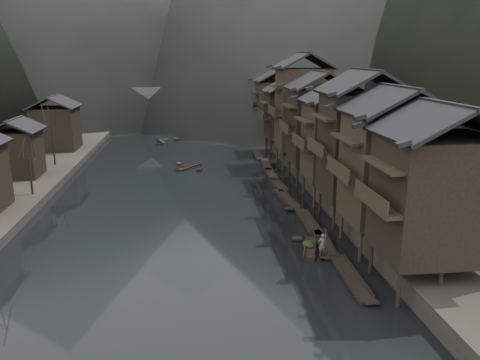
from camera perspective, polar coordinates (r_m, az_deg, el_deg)
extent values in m
plane|color=black|center=(39.71, -7.29, -8.72)|extent=(300.00, 300.00, 0.00)
cube|color=#2D2823|center=(84.91, 17.52, 4.12)|extent=(40.00, 200.00, 1.80)
cylinder|color=black|center=(32.56, 18.83, -12.49)|extent=(0.30, 0.30, 2.90)
cylinder|color=black|center=(36.51, 15.68, -9.15)|extent=(0.30, 0.30, 2.90)
cylinder|color=black|center=(33.77, 23.16, -11.90)|extent=(0.30, 0.30, 2.90)
cylinder|color=black|center=(37.58, 19.62, -8.77)|extent=(0.30, 0.30, 2.90)
cube|color=black|center=(33.96, 22.67, -1.89)|extent=(7.00, 6.00, 8.20)
cube|color=black|center=(32.36, 16.36, -2.88)|extent=(1.20, 5.70, 0.25)
cylinder|color=black|center=(38.38, 14.47, -7.85)|extent=(0.30, 0.30, 2.90)
cylinder|color=black|center=(42.58, 12.24, -5.40)|extent=(0.30, 0.30, 2.90)
cylinder|color=black|center=(39.41, 18.25, -7.53)|extent=(0.30, 0.30, 2.90)
cylinder|color=black|center=(43.50, 15.69, -5.19)|extent=(0.30, 0.30, 2.90)
cube|color=black|center=(39.93, 17.99, 1.39)|extent=(7.00, 6.00, 8.81)
cube|color=black|center=(38.58, 12.50, 0.64)|extent=(1.20, 5.70, 0.25)
cylinder|color=black|center=(44.54, 11.36, -4.43)|extent=(0.30, 0.30, 2.90)
cylinder|color=black|center=(48.89, 9.70, -2.59)|extent=(0.30, 0.30, 2.90)
cylinder|color=black|center=(45.43, 14.68, -4.25)|extent=(0.30, 0.30, 2.90)
cylinder|color=black|center=(49.70, 12.75, -2.46)|extent=(0.30, 0.30, 2.90)
cube|color=black|center=(46.15, 14.56, 4.07)|extent=(7.00, 6.00, 9.86)
cube|color=black|center=(44.99, 9.73, 3.43)|extent=(1.20, 5.70, 0.25)
cylinder|color=black|center=(50.92, 9.04, -1.85)|extent=(0.30, 0.30, 2.90)
cylinder|color=black|center=(55.38, 7.76, -0.43)|extent=(0.30, 0.30, 2.90)
cylinder|color=black|center=(51.69, 11.98, -1.74)|extent=(0.30, 0.30, 2.90)
cylinder|color=black|center=(56.09, 10.49, -0.34)|extent=(0.30, 0.30, 2.90)
cube|color=black|center=(52.78, 11.87, 4.72)|extent=(7.00, 6.00, 8.33)
cube|color=black|center=(51.76, 7.61, 4.24)|extent=(1.20, 5.70, 0.25)
cylinder|color=black|center=(58.38, 7.01, 0.40)|extent=(0.30, 0.30, 2.90)
cylinder|color=black|center=(62.92, 6.03, 1.50)|extent=(0.30, 0.30, 2.90)
cylinder|color=black|center=(59.06, 9.61, 0.47)|extent=(0.30, 0.30, 2.90)
cylinder|color=black|center=(63.55, 8.46, 1.55)|extent=(0.30, 0.30, 2.90)
cube|color=black|center=(60.26, 9.57, 6.50)|extent=(7.00, 6.00, 9.22)
cube|color=black|center=(59.38, 5.81, 6.06)|extent=(1.20, 5.70, 0.25)
cylinder|color=black|center=(66.92, 5.28, 2.33)|extent=(0.30, 0.30, 2.90)
cylinder|color=black|center=(71.53, 4.53, 3.17)|extent=(0.30, 0.30, 2.90)
cylinder|color=black|center=(67.52, 7.57, 2.38)|extent=(0.30, 0.30, 2.90)
cylinder|color=black|center=(72.08, 6.68, 3.21)|extent=(0.30, 0.30, 2.90)
cube|color=black|center=(68.75, 7.59, 8.55)|extent=(7.00, 6.00, 11.47)
cube|color=black|center=(67.99, 4.26, 8.08)|extent=(1.20, 5.70, 0.25)
cylinder|color=black|center=(76.54, 3.81, 3.97)|extent=(0.30, 0.30, 2.90)
cylinder|color=black|center=(81.19, 3.23, 4.61)|extent=(0.30, 0.30, 2.90)
cylinder|color=black|center=(77.06, 5.83, 4.00)|extent=(0.30, 0.30, 2.90)
cylinder|color=black|center=(81.68, 5.14, 4.64)|extent=(0.30, 0.30, 2.90)
cube|color=black|center=(78.67, 5.82, 7.92)|extent=(7.00, 6.00, 7.44)
cube|color=black|center=(77.99, 2.91, 7.65)|extent=(1.20, 5.70, 0.25)
cylinder|color=black|center=(88.19, 2.47, 5.45)|extent=(0.30, 0.30, 2.90)
cylinder|color=black|center=(92.88, 2.02, 5.94)|extent=(0.30, 0.30, 2.90)
cylinder|color=black|center=(88.64, 4.23, 5.47)|extent=(0.30, 0.30, 2.90)
cylinder|color=black|center=(93.31, 3.71, 5.96)|extent=(0.30, 0.30, 2.90)
cube|color=black|center=(90.32, 4.25, 9.19)|extent=(7.00, 6.00, 8.45)
cube|color=black|center=(89.73, 1.70, 8.91)|extent=(1.20, 5.70, 0.25)
cube|color=black|center=(65.19, -25.43, 3.11)|extent=(5.00, 5.00, 5.80)
cube|color=black|center=(82.07, -21.49, 6.05)|extent=(6.50, 6.50, 6.80)
cylinder|color=black|center=(56.40, -24.69, 0.62)|extent=(0.24, 0.24, 4.06)
cylinder|color=black|center=(70.25, -21.05, 4.18)|extent=(0.24, 0.24, 5.45)
cube|color=black|center=(35.87, 13.30, -11.46)|extent=(1.33, 7.53, 0.30)
cube|color=black|center=(35.80, 13.31, -11.20)|extent=(1.38, 7.39, 0.10)
cube|color=black|center=(38.86, 11.40, -8.99)|extent=(0.96, 0.95, 0.36)
cube|color=black|center=(32.88, 15.60, -13.93)|extent=(0.96, 0.95, 0.36)
cube|color=black|center=(41.34, 10.16, -7.63)|extent=(1.68, 6.10, 0.30)
cube|color=black|center=(41.28, 10.17, -7.40)|extent=(1.72, 5.98, 0.10)
cube|color=black|center=(43.79, 8.77, -6.06)|extent=(1.00, 0.83, 0.33)
cube|color=black|center=(38.85, 11.75, -9.01)|extent=(1.00, 0.83, 0.33)
cube|color=black|center=(45.91, 8.39, -5.23)|extent=(1.21, 7.14, 0.30)
cube|color=black|center=(45.85, 8.40, -5.01)|extent=(1.27, 6.99, 0.10)
cube|color=black|center=(48.97, 7.35, -3.71)|extent=(0.95, 0.89, 0.35)
cube|color=black|center=(42.80, 9.61, -6.60)|extent=(0.95, 0.89, 0.35)
cube|color=black|center=(53.03, 5.64, -2.35)|extent=(1.77, 7.53, 0.30)
cube|color=black|center=(52.98, 5.64, -2.16)|extent=(1.81, 7.38, 0.10)
cube|color=black|center=(56.40, 5.23, -1.13)|extent=(1.01, 0.99, 0.36)
cube|color=black|center=(49.61, 6.11, -3.42)|extent=(1.01, 0.99, 0.36)
cube|color=black|center=(58.46, 4.67, -0.68)|extent=(1.43, 5.93, 0.30)
cube|color=black|center=(58.41, 4.68, -0.51)|extent=(1.48, 5.82, 0.10)
cube|color=black|center=(61.12, 4.33, 0.16)|extent=(0.97, 0.78, 0.32)
cube|color=black|center=(55.73, 5.05, -1.32)|extent=(0.97, 0.78, 0.32)
cube|color=black|center=(63.87, 3.78, 0.69)|extent=(1.16, 6.60, 0.30)
cube|color=black|center=(63.83, 3.78, 0.85)|extent=(1.21, 6.47, 0.10)
cube|color=black|center=(66.87, 3.34, 1.47)|extent=(0.94, 0.82, 0.34)
cube|color=black|center=(60.82, 4.27, 0.08)|extent=(0.94, 0.82, 0.34)
cube|color=black|center=(69.50, 3.21, 1.88)|extent=(1.70, 7.62, 0.30)
cube|color=black|center=(69.46, 3.21, 2.02)|extent=(1.75, 7.47, 0.10)
cube|color=black|center=(72.91, 2.53, 2.62)|extent=(1.01, 1.00, 0.36)
cube|color=black|center=(66.05, 3.97, 1.29)|extent=(1.01, 1.00, 0.36)
cube|color=black|center=(75.78, 2.18, 2.99)|extent=(1.30, 6.19, 0.30)
cube|color=black|center=(75.74, 2.18, 3.12)|extent=(1.36, 6.07, 0.10)
cube|color=black|center=(78.60, 1.80, 3.53)|extent=(0.96, 0.79, 0.33)
cube|color=black|center=(72.91, 2.60, 2.62)|extent=(0.96, 0.79, 0.33)
cube|color=black|center=(68.52, -6.23, 1.62)|extent=(3.84, 4.82, 0.30)
cube|color=black|center=(68.48, -6.24, 1.77)|extent=(3.82, 4.77, 0.10)
cube|color=black|center=(70.50, -7.42, 2.08)|extent=(1.07, 1.02, 0.31)
cube|color=black|center=(66.52, -4.98, 1.37)|extent=(1.07, 1.02, 0.31)
cube|color=black|center=(89.02, -9.46, 4.60)|extent=(2.31, 4.78, 0.30)
cube|color=black|center=(88.99, -9.46, 4.71)|extent=(2.33, 4.70, 0.10)
cube|color=black|center=(91.08, -8.98, 4.94)|extent=(0.98, 0.81, 0.29)
cube|color=black|center=(86.93, -9.96, 4.42)|extent=(0.98, 0.81, 0.29)
cube|color=black|center=(93.69, -7.65, 5.18)|extent=(1.16, 5.46, 0.30)
cube|color=black|center=(93.66, -7.66, 5.29)|extent=(1.21, 5.35, 0.10)
cube|color=black|center=(96.24, -7.67, 5.52)|extent=(0.87, 0.70, 0.31)
cube|color=black|center=(91.09, -7.64, 4.99)|extent=(0.87, 0.70, 0.31)
cube|color=black|center=(110.64, -8.76, 6.63)|extent=(3.91, 5.48, 0.30)
cube|color=black|center=(110.61, -8.76, 6.73)|extent=(3.89, 5.41, 0.10)
cube|color=black|center=(113.05, -9.46, 6.85)|extent=(1.10, 1.06, 0.32)
cube|color=black|center=(108.21, -8.03, 6.55)|extent=(1.10, 1.06, 0.32)
cube|color=#4C4C4F|center=(108.73, -6.85, 10.30)|extent=(40.00, 6.00, 1.60)
cube|color=#4C4C4F|center=(105.94, -6.88, 10.88)|extent=(40.00, 0.50, 1.00)
cube|color=#4C4C4F|center=(111.33, -6.86, 11.08)|extent=(40.00, 0.50, 1.00)
cube|color=#4C4C4F|center=(110.15, -14.15, 7.92)|extent=(3.20, 6.00, 6.40)
cube|color=#4C4C4F|center=(109.26, -9.16, 8.13)|extent=(3.20, 6.00, 6.40)
cube|color=#4C4C4F|center=(109.17, -4.39, 8.27)|extent=(3.20, 6.00, 6.40)
cube|color=#4C4C4F|center=(109.89, 0.61, 8.35)|extent=(3.20, 6.00, 6.40)
cube|color=black|center=(40.25, 8.58, -8.20)|extent=(2.33, 4.58, 0.30)
cube|color=black|center=(40.18, 8.59, -7.97)|extent=(2.35, 4.51, 0.10)
cube|color=black|center=(41.88, 6.98, -6.99)|extent=(0.97, 0.80, 0.29)
cube|color=black|center=(38.56, 10.34, -9.13)|extent=(0.97, 0.80, 0.29)
ellipsoid|color=black|center=(40.19, 8.44, -7.30)|extent=(1.08, 1.41, 0.65)
imported|color=#5C5C5E|center=(38.48, 10.03, -7.43)|extent=(0.71, 0.50, 1.85)
cylinder|color=#8C7A51|center=(37.63, 10.51, -3.74)|extent=(0.87, 2.88, 3.36)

